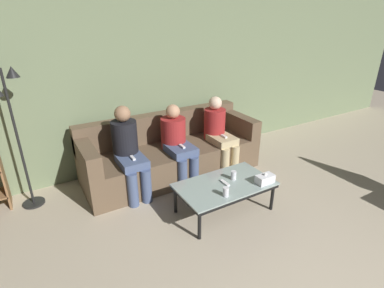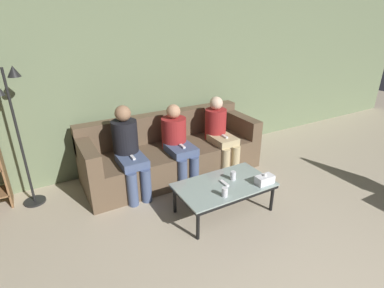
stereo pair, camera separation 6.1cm
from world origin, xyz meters
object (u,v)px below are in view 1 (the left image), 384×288
tissue_box (265,179)px  game_remote (225,183)px  cup_near_left (226,192)px  standing_lamp (16,126)px  cup_near_right (234,175)px  seated_person_mid_right (219,131)px  seated_person_left_end (128,149)px  couch (171,153)px  seated_person_mid_left (177,141)px  coffee_table (225,186)px

tissue_box → game_remote: 0.48m
cup_near_left → standing_lamp: size_ratio=0.06×
cup_near_right → seated_person_mid_right: seated_person_mid_right is taller
cup_near_left → seated_person_mid_right: bearing=58.3°
cup_near_left → game_remote: cup_near_left is taller
standing_lamp → seated_person_left_end: bearing=-17.4°
couch → standing_lamp: bearing=175.2°
game_remote → seated_person_left_end: (-0.82, 0.98, 0.24)m
seated_person_left_end → seated_person_mid_left: bearing=-0.3°
standing_lamp → seated_person_left_end: standing_lamp is taller
couch → seated_person_mid_left: seated_person_mid_left is taller
cup_near_left → tissue_box: tissue_box is taller
standing_lamp → seated_person_left_end: size_ratio=1.45×
cup_near_left → game_remote: size_ratio=0.71×
cup_near_left → tissue_box: (0.57, -0.01, -0.00)m
coffee_table → seated_person_mid_right: bearing=59.0°
standing_lamp → seated_person_mid_left: 1.95m
cup_near_right → seated_person_left_end: size_ratio=0.09×
cup_near_right → standing_lamp: standing_lamp is taller
cup_near_left → standing_lamp: standing_lamp is taller
coffee_table → seated_person_mid_left: seated_person_mid_left is taller
seated_person_mid_left → game_remote: bearing=-83.3°
couch → cup_near_left: bearing=-91.3°
standing_lamp → seated_person_left_end: 1.28m
cup_near_right → tissue_box: (0.27, -0.25, -0.00)m
game_remote → standing_lamp: size_ratio=0.09×
couch → tissue_box: (0.53, -1.41, 0.11)m
cup_near_left → standing_lamp: 2.48m
seated_person_left_end → coffee_table: bearing=-50.3°
coffee_table → seated_person_mid_left: 1.02m
coffee_table → seated_person_mid_right: size_ratio=1.03×
tissue_box → standing_lamp: size_ratio=0.13×
cup_near_right → game_remote: cup_near_right is taller
tissue_box → standing_lamp: bearing=146.8°
seated_person_mid_left → couch: bearing=90.0°
cup_near_left → standing_lamp: bearing=139.5°
couch → game_remote: couch is taller
coffee_table → cup_near_left: 0.27m
seated_person_mid_left → standing_lamp: bearing=168.8°
couch → coffee_table: size_ratio=2.25×
coffee_table → tissue_box: (0.42, -0.22, 0.09)m
seated_person_mid_left → seated_person_mid_right: bearing=-0.3°
game_remote → seated_person_mid_left: size_ratio=0.14×
seated_person_mid_right → seated_person_mid_left: bearing=179.7°
tissue_box → game_remote: bearing=152.2°
cup_near_right → tissue_box: size_ratio=0.49×
standing_lamp → seated_person_mid_left: (1.86, -0.37, -0.45)m
coffee_table → game_remote: size_ratio=7.59×
cup_near_left → cup_near_right: bearing=39.7°
standing_lamp → seated_person_mid_right: standing_lamp is taller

